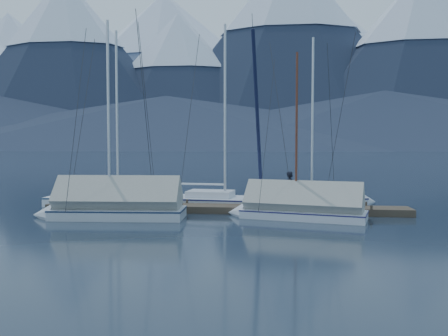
# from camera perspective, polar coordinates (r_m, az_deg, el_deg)

# --- Properties ---
(ground) EXTENTS (1000.00, 1000.00, 0.00)m
(ground) POSITION_cam_1_polar(r_m,az_deg,el_deg) (21.70, -0.60, -6.09)
(ground) COLOR black
(ground) RESTS_ON ground
(mountain_range) EXTENTS (877.00, 584.00, 150.50)m
(mountain_range) POSITION_cam_1_polar(r_m,az_deg,el_deg) (395.59, 6.81, 11.00)
(mountain_range) COLOR #475675
(mountain_range) RESTS_ON ground
(dock) EXTENTS (18.00, 1.50, 0.54)m
(dock) POSITION_cam_1_polar(r_m,az_deg,el_deg) (23.65, 0.00, -5.07)
(dock) COLOR #382D23
(dock) RESTS_ON ground
(mooring_posts) EXTENTS (15.12, 1.52, 0.35)m
(mooring_posts) POSITION_cam_1_polar(r_m,az_deg,el_deg) (23.68, -1.21, -4.47)
(mooring_posts) COLOR #382D23
(mooring_posts) RESTS_ON ground
(sailboat_open_left) EXTENTS (7.97, 3.41, 10.48)m
(sailboat_open_left) POSITION_cam_1_polar(r_m,az_deg,el_deg) (26.67, -11.49, -4.04)
(sailboat_open_left) COLOR white
(sailboat_open_left) RESTS_ON ground
(sailboat_open_mid) EXTENTS (8.28, 3.50, 10.69)m
(sailboat_open_mid) POSITION_cam_1_polar(r_m,az_deg,el_deg) (25.43, 1.37, -4.32)
(sailboat_open_mid) COLOR silver
(sailboat_open_mid) RESTS_ON ground
(sailboat_open_right) EXTENTS (7.85, 4.56, 10.01)m
(sailboat_open_right) POSITION_cam_1_polar(r_m,az_deg,el_deg) (26.56, 11.55, -4.09)
(sailboat_open_right) COLOR silver
(sailboat_open_right) RESTS_ON ground
(sailboat_covered_near) EXTENTS (6.70, 3.42, 8.34)m
(sailboat_covered_near) POSITION_cam_1_polar(r_m,az_deg,el_deg) (21.94, 8.30, -4.92)
(sailboat_covered_near) COLOR silver
(sailboat_covered_near) RESTS_ON ground
(sailboat_covered_far) EXTENTS (7.12, 2.98, 9.83)m
(sailboat_covered_far) POSITION_cam_1_polar(r_m,az_deg,el_deg) (22.35, -13.93, -4.66)
(sailboat_covered_far) COLOR silver
(sailboat_covered_far) RESTS_ON ground
(person) EXTENTS (0.47, 0.66, 1.70)m
(person) POSITION_cam_1_polar(r_m,az_deg,el_deg) (23.52, 8.01, -2.49)
(person) COLOR black
(person) RESTS_ON dock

